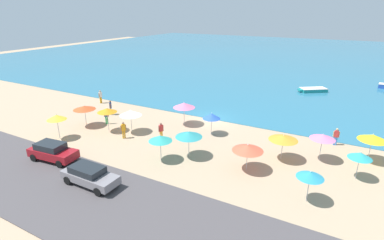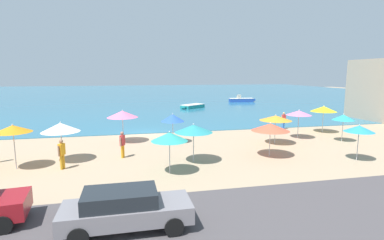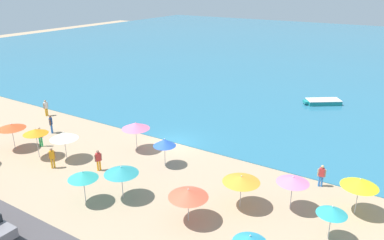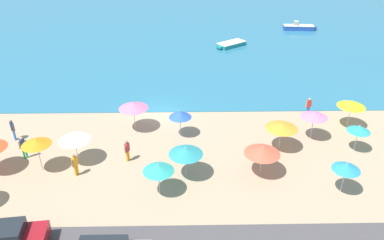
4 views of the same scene
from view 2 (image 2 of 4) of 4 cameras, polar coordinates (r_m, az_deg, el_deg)
name	(u,v)px [view 2 (image 2 of 4)]	position (r m, az deg, el deg)	size (l,w,h in m)	color
ground_plane	(146,134)	(27.14, -8.79, -2.62)	(160.00, 160.00, 0.00)	tan
sea	(132,94)	(81.75, -11.35, 4.95)	(150.00, 110.00, 0.05)	#2A6C8A
beach_umbrella_0	(61,127)	(19.73, -23.76, -1.30)	(2.26, 2.26, 2.48)	#B2B2B7
beach_umbrella_1	(173,118)	(23.10, -3.69, 0.39)	(1.80, 1.80, 2.31)	#B2B2B7
beach_umbrella_2	(13,129)	(19.41, -30.96, -1.45)	(2.00, 2.00, 2.58)	#B2B2B7
beach_umbrella_3	(324,109)	(29.61, 23.79, 1.95)	(2.27, 2.27, 2.49)	#B2B2B7
beach_umbrella_4	(359,129)	(21.00, 29.24, -1.46)	(1.76, 1.76, 2.28)	#B2B2B7
beach_umbrella_5	(276,118)	(23.50, 15.64, 0.36)	(2.41, 2.41, 2.28)	#B2B2B7
beach_umbrella_7	(343,117)	(26.37, 26.88, 0.45)	(1.70, 1.70, 2.23)	#B2B2B7
beach_umbrella_8	(122,114)	(23.82, -13.11, 1.10)	(2.40, 2.40, 2.57)	#B2B2B7
beach_umbrella_9	(194,129)	(17.94, 0.29, -1.64)	(2.30, 2.30, 2.39)	#B2B2B7
beach_umbrella_10	(169,137)	(15.97, -4.32, -3.19)	(1.97, 1.97, 2.34)	#B2B2B7
beach_umbrella_11	(270,127)	(19.90, 14.70, -1.33)	(2.44, 2.44, 2.24)	#B2B2B7
beach_umbrella_12	(299,113)	(26.14, 19.69, 1.29)	(2.05, 2.05, 2.41)	#B2B2B7
bather_0	(122,143)	(19.65, -13.11, -4.31)	(0.35, 0.53, 1.71)	orange
bather_4	(62,152)	(18.40, -23.55, -5.69)	(0.37, 0.51, 1.72)	gold
bather_5	(284,120)	(30.10, 17.04, 0.04)	(0.56, 0.30, 1.68)	#3475CA
parked_car_2	(125,208)	(10.85, -12.60, -16.12)	(4.38, 1.78, 1.41)	gray
skiff_nearshore	(241,100)	(57.10, 9.38, 3.82)	(4.95, 1.77, 1.35)	#2449A3
skiff_offshore	(192,106)	(46.50, 0.07, 2.66)	(4.26, 3.70, 0.55)	teal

